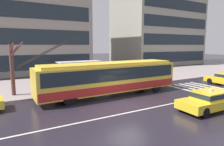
# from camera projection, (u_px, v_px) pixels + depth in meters

# --- Properties ---
(ground_plane) EXTENTS (160.00, 160.00, 0.00)m
(ground_plane) POSITION_uv_depth(u_px,v_px,m) (129.00, 105.00, 13.80)
(ground_plane) COLOR #26212C
(sidewalk_slab) EXTENTS (80.00, 10.00, 0.14)m
(sidewalk_slab) POSITION_uv_depth(u_px,v_px,m) (80.00, 82.00, 22.29)
(sidewalk_slab) COLOR gray
(sidewalk_slab) RESTS_ON ground_plane
(crosswalk_stripe_edge_near) EXTENTS (0.44, 4.40, 0.01)m
(crosswalk_stripe_edge_near) POSITION_uv_depth(u_px,v_px,m) (185.00, 89.00, 18.74)
(crosswalk_stripe_edge_near) COLOR beige
(crosswalk_stripe_edge_near) RESTS_ON ground_plane
(crosswalk_stripe_inner_a) EXTENTS (0.44, 4.40, 0.01)m
(crosswalk_stripe_inner_a) POSITION_uv_depth(u_px,v_px,m) (191.00, 88.00, 19.19)
(crosswalk_stripe_inner_a) COLOR beige
(crosswalk_stripe_inner_a) RESTS_ON ground_plane
(crosswalk_stripe_center) EXTENTS (0.44, 4.40, 0.01)m
(crosswalk_stripe_center) POSITION_uv_depth(u_px,v_px,m) (197.00, 87.00, 19.63)
(crosswalk_stripe_center) COLOR beige
(crosswalk_stripe_center) RESTS_ON ground_plane
(crosswalk_stripe_inner_b) EXTENTS (0.44, 4.40, 0.01)m
(crosswalk_stripe_inner_b) POSITION_uv_depth(u_px,v_px,m) (203.00, 87.00, 20.07)
(crosswalk_stripe_inner_b) COLOR beige
(crosswalk_stripe_inner_b) RESTS_ON ground_plane
(crosswalk_stripe_edge_far) EXTENTS (0.44, 4.40, 0.01)m
(crosswalk_stripe_edge_far) POSITION_uv_depth(u_px,v_px,m) (208.00, 86.00, 20.52)
(crosswalk_stripe_edge_far) COLOR beige
(crosswalk_stripe_edge_far) RESTS_ON ground_plane
(lane_centre_line) EXTENTS (72.00, 0.14, 0.01)m
(lane_centre_line) POSITION_uv_depth(u_px,v_px,m) (140.00, 110.00, 12.77)
(lane_centre_line) COLOR silver
(lane_centre_line) RESTS_ON ground_plane
(trolleybus) EXTENTS (13.30, 2.75, 5.17)m
(trolleybus) POSITION_uv_depth(u_px,v_px,m) (110.00, 77.00, 16.57)
(trolleybus) COLOR yellow
(trolleybus) RESTS_ON ground_plane
(taxi_oncoming_near) EXTENTS (4.38, 1.96, 1.39)m
(taxi_oncoming_near) POSITION_uv_depth(u_px,v_px,m) (210.00, 99.00, 12.76)
(taxi_oncoming_near) COLOR yellow
(taxi_oncoming_near) RESTS_ON ground_plane
(bus_shelter) EXTENTS (4.04, 1.63, 2.61)m
(bus_shelter) POSITION_uv_depth(u_px,v_px,m) (79.00, 68.00, 18.30)
(bus_shelter) COLOR gray
(bus_shelter) RESTS_ON sidewalk_slab
(pedestrian_at_shelter) EXTENTS (1.24, 1.24, 2.02)m
(pedestrian_at_shelter) POSITION_uv_depth(u_px,v_px,m) (89.00, 70.00, 20.14)
(pedestrian_at_shelter) COLOR brown
(pedestrian_at_shelter) RESTS_ON sidewalk_slab
(pedestrian_approaching_curb) EXTENTS (1.40, 1.40, 1.98)m
(pedestrian_approaching_curb) POSITION_uv_depth(u_px,v_px,m) (114.00, 70.00, 19.61)
(pedestrian_approaching_curb) COLOR black
(pedestrian_approaching_curb) RESTS_ON sidewalk_slab
(street_tree_bare) EXTENTS (1.19, 1.87, 4.39)m
(street_tree_bare) POSITION_uv_depth(u_px,v_px,m) (13.00, 67.00, 15.77)
(street_tree_bare) COLOR brown
(street_tree_bare) RESTS_ON sidewalk_slab
(office_tower_corner_left) EXTENTS (21.45, 13.78, 17.70)m
(office_tower_corner_left) POSITION_uv_depth(u_px,v_px,m) (13.00, 15.00, 30.46)
(office_tower_corner_left) COLOR gray
(office_tower_corner_left) RESTS_ON ground_plane
(office_tower_corner_right) EXTENTS (18.77, 12.25, 21.24)m
(office_tower_corner_right) POSITION_uv_depth(u_px,v_px,m) (158.00, 17.00, 44.18)
(office_tower_corner_right) COLOR #9B9988
(office_tower_corner_right) RESTS_ON ground_plane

